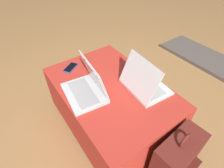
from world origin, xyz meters
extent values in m
plane|color=#9E7042|center=(0.00, 0.00, 0.00)|extent=(14.00, 14.00, 0.00)
cube|color=maroon|center=(0.00, 0.00, 0.03)|extent=(0.97, 0.66, 0.05)
cube|color=#B22D23|center=(0.00, 0.00, 0.26)|extent=(1.01, 0.69, 0.41)
cube|color=silver|center=(-0.04, -0.20, 0.47)|extent=(0.36, 0.28, 0.02)
cube|color=#9E9EA3|center=(-0.05, -0.21, 0.48)|extent=(0.31, 0.17, 0.00)
cube|color=silver|center=(-0.03, -0.11, 0.60)|extent=(0.34, 0.11, 0.24)
cube|color=white|center=(-0.03, -0.12, 0.60)|extent=(0.30, 0.09, 0.21)
cube|color=silver|center=(0.16, 0.21, 0.47)|extent=(0.34, 0.28, 0.02)
cube|color=#B2B2B7|center=(0.16, 0.21, 0.48)|extent=(0.30, 0.16, 0.00)
cube|color=silver|center=(0.15, 0.13, 0.60)|extent=(0.33, 0.13, 0.24)
cube|color=green|center=(0.16, 0.13, 0.60)|extent=(0.29, 0.11, 0.21)
cube|color=#1E4C9E|center=(-0.38, -0.14, 0.47)|extent=(0.13, 0.15, 0.01)
cube|color=black|center=(-0.38, -0.14, 0.47)|extent=(0.12, 0.14, 0.00)
cube|color=#5B1E19|center=(0.61, 0.07, 0.23)|extent=(0.18, 0.34, 0.47)
torus|color=#5B1E19|center=(0.61, 0.07, 0.49)|extent=(0.02, 0.10, 0.10)
cube|color=#564C47|center=(0.00, 1.65, 0.02)|extent=(1.40, 0.50, 0.04)
camera|label=1|loc=(0.79, -0.55, 1.35)|focal=28.00mm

